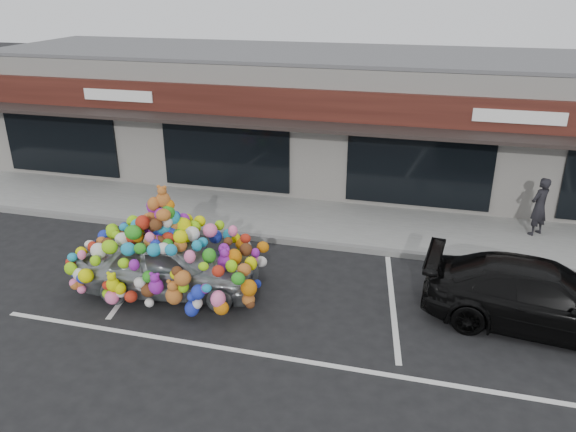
# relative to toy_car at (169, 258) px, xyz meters

# --- Properties ---
(ground) EXTENTS (90.00, 90.00, 0.00)m
(ground) POSITION_rel_toy_car_xyz_m (2.10, 0.56, -0.84)
(ground) COLOR black
(ground) RESTS_ON ground
(shop_building) EXTENTS (24.00, 7.20, 4.31)m
(shop_building) POSITION_rel_toy_car_xyz_m (2.10, 9.00, 1.32)
(shop_building) COLOR white
(shop_building) RESTS_ON ground
(sidewalk) EXTENTS (26.00, 3.00, 0.15)m
(sidewalk) POSITION_rel_toy_car_xyz_m (2.10, 4.56, -0.77)
(sidewalk) COLOR gray
(sidewalk) RESTS_ON ground
(kerb) EXTENTS (26.00, 0.18, 0.16)m
(kerb) POSITION_rel_toy_car_xyz_m (2.10, 3.06, -0.77)
(kerb) COLOR slate
(kerb) RESTS_ON ground
(parking_stripe_left) EXTENTS (0.73, 4.37, 0.01)m
(parking_stripe_left) POSITION_rel_toy_car_xyz_m (-1.10, 0.76, -0.84)
(parking_stripe_left) COLOR silver
(parking_stripe_left) RESTS_ON ground
(parking_stripe_mid) EXTENTS (0.73, 4.37, 0.01)m
(parking_stripe_mid) POSITION_rel_toy_car_xyz_m (4.90, 0.76, -0.84)
(parking_stripe_mid) COLOR silver
(parking_stripe_mid) RESTS_ON ground
(lane_line) EXTENTS (14.00, 0.12, 0.01)m
(lane_line) POSITION_rel_toy_car_xyz_m (4.10, -1.74, -0.84)
(lane_line) COLOR silver
(lane_line) RESTS_ON ground
(toy_car) EXTENTS (2.91, 4.47, 2.48)m
(toy_car) POSITION_rel_toy_car_xyz_m (0.00, 0.00, 0.00)
(toy_car) COLOR #A6A9B0
(toy_car) RESTS_ON ground
(black_sedan) EXTENTS (2.33, 4.80, 1.35)m
(black_sedan) POSITION_rel_toy_car_xyz_m (7.83, 0.61, -0.17)
(black_sedan) COLOR black
(black_sedan) RESTS_ON ground
(pedestrian_a) EXTENTS (0.69, 0.69, 1.61)m
(pedestrian_a) POSITION_rel_toy_car_xyz_m (8.35, 5.05, 0.11)
(pedestrian_a) COLOR black
(pedestrian_a) RESTS_ON sidewalk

